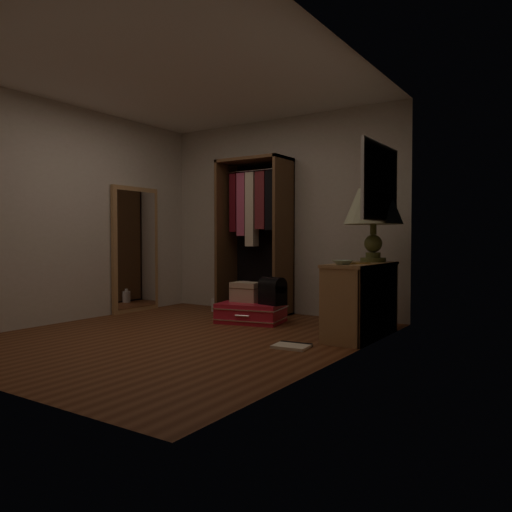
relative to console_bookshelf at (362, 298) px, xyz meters
name	(u,v)px	position (x,y,z in m)	size (l,w,h in m)	color
ground	(180,337)	(-1.54, -1.03, -0.40)	(4.00, 4.00, 0.00)	#5C301A
room_walls	(188,189)	(-1.46, -0.98, 1.10)	(3.52, 4.02, 2.60)	beige
console_bookshelf	(362,298)	(0.00, 0.00, 0.00)	(0.42, 1.12, 0.75)	#9F754D
open_wardrobe	(257,222)	(-1.76, 0.74, 0.82)	(0.95, 0.50, 2.05)	brown
floor_mirror	(136,249)	(-3.24, -0.03, 0.45)	(0.06, 0.80, 1.70)	#AC8153
pink_suitcase	(251,313)	(-1.43, 0.10, -0.28)	(0.86, 0.70, 0.23)	red
train_case	(246,292)	(-1.54, 0.16, -0.04)	(0.36, 0.26, 0.25)	tan
black_bag	(273,290)	(-1.13, 0.11, 0.00)	(0.34, 0.26, 0.32)	black
table_lamp	(373,208)	(0.00, 0.31, 0.92)	(0.82, 0.82, 0.78)	#4A5227
brass_tray	(358,263)	(0.00, -0.11, 0.36)	(0.28, 0.28, 0.01)	#B08F43
ceramic_bowl	(343,262)	(-0.05, -0.38, 0.37)	(0.17, 0.17, 0.04)	#A2C3A8
white_jug	(216,305)	(-2.33, 0.57, -0.31)	(0.16, 0.16, 0.21)	silver
floor_book	(292,346)	(-0.34, -0.83, -0.38)	(0.35, 0.29, 0.03)	beige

